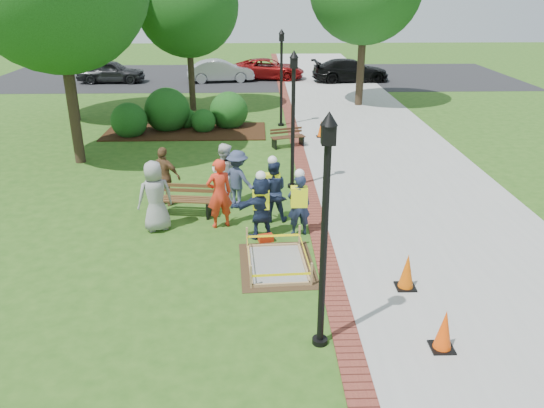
{
  "coord_description": "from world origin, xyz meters",
  "views": [
    {
      "loc": [
        0.16,
        -10.89,
        6.03
      ],
      "look_at": [
        0.5,
        1.2,
        1.0
      ],
      "focal_mm": 35.0,
      "sensor_mm": 36.0,
      "label": 1
    }
  ],
  "objects_px": {
    "lamp_near": "(325,219)",
    "wet_concrete_pad": "(277,256)",
    "cone_front": "(444,331)",
    "hivis_worker_b": "(299,202)",
    "hivis_worker_a": "(261,205)",
    "bench_near": "(185,206)",
    "hivis_worker_c": "(272,189)"
  },
  "relations": [
    {
      "from": "hivis_worker_b",
      "to": "hivis_worker_c",
      "type": "distance_m",
      "value": 1.12
    },
    {
      "from": "hivis_worker_c",
      "to": "hivis_worker_a",
      "type": "bearing_deg",
      "value": -107.23
    },
    {
      "from": "hivis_worker_a",
      "to": "hivis_worker_b",
      "type": "xyz_separation_m",
      "value": [
        0.97,
        0.11,
        0.0
      ]
    },
    {
      "from": "cone_front",
      "to": "hivis_worker_b",
      "type": "relative_size",
      "value": 0.45
    },
    {
      "from": "hivis_worker_b",
      "to": "lamp_near",
      "type": "bearing_deg",
      "value": -89.32
    },
    {
      "from": "hivis_worker_a",
      "to": "hivis_worker_b",
      "type": "height_order",
      "value": "hivis_worker_b"
    },
    {
      "from": "lamp_near",
      "to": "hivis_worker_a",
      "type": "height_order",
      "value": "lamp_near"
    },
    {
      "from": "hivis_worker_b",
      "to": "cone_front",
      "type": "bearing_deg",
      "value": -65.19
    },
    {
      "from": "lamp_near",
      "to": "wet_concrete_pad",
      "type": "bearing_deg",
      "value": 103.03
    },
    {
      "from": "wet_concrete_pad",
      "to": "lamp_near",
      "type": "height_order",
      "value": "lamp_near"
    },
    {
      "from": "bench_near",
      "to": "wet_concrete_pad",
      "type": "bearing_deg",
      "value": -50.12
    },
    {
      "from": "wet_concrete_pad",
      "to": "lamp_near",
      "type": "xyz_separation_m",
      "value": [
        0.67,
        -2.9,
        2.25
      ]
    },
    {
      "from": "cone_front",
      "to": "hivis_worker_c",
      "type": "bearing_deg",
      "value": 116.66
    },
    {
      "from": "wet_concrete_pad",
      "to": "bench_near",
      "type": "xyz_separation_m",
      "value": [
        -2.48,
        2.96,
        0.04
      ]
    },
    {
      "from": "cone_front",
      "to": "bench_near",
      "type": "bearing_deg",
      "value": 131.0
    },
    {
      "from": "hivis_worker_b",
      "to": "bench_near",
      "type": "bearing_deg",
      "value": 156.89
    },
    {
      "from": "hivis_worker_a",
      "to": "hivis_worker_b",
      "type": "bearing_deg",
      "value": 6.46
    },
    {
      "from": "hivis_worker_a",
      "to": "lamp_near",
      "type": "bearing_deg",
      "value": -77.01
    },
    {
      "from": "bench_near",
      "to": "hivis_worker_c",
      "type": "height_order",
      "value": "hivis_worker_c"
    },
    {
      "from": "wet_concrete_pad",
      "to": "hivis_worker_b",
      "type": "relative_size",
      "value": 1.34
    },
    {
      "from": "bench_near",
      "to": "hivis_worker_b",
      "type": "xyz_separation_m",
      "value": [
        3.09,
        -1.32,
        0.62
      ]
    },
    {
      "from": "bench_near",
      "to": "cone_front",
      "type": "xyz_separation_m",
      "value": [
        5.3,
        -6.1,
        0.12
      ]
    },
    {
      "from": "cone_front",
      "to": "hivis_worker_c",
      "type": "height_order",
      "value": "hivis_worker_c"
    },
    {
      "from": "wet_concrete_pad",
      "to": "hivis_worker_c",
      "type": "xyz_separation_m",
      "value": [
        -0.03,
        2.56,
        0.69
      ]
    },
    {
      "from": "cone_front",
      "to": "hivis_worker_c",
      "type": "relative_size",
      "value": 0.44
    },
    {
      "from": "cone_front",
      "to": "hivis_worker_b",
      "type": "distance_m",
      "value": 5.29
    },
    {
      "from": "cone_front",
      "to": "lamp_near",
      "type": "relative_size",
      "value": 0.19
    },
    {
      "from": "hivis_worker_b",
      "to": "hivis_worker_c",
      "type": "height_order",
      "value": "hivis_worker_c"
    },
    {
      "from": "hivis_worker_b",
      "to": "hivis_worker_c",
      "type": "bearing_deg",
      "value": 125.39
    },
    {
      "from": "bench_near",
      "to": "hivis_worker_b",
      "type": "bearing_deg",
      "value": -23.11
    },
    {
      "from": "wet_concrete_pad",
      "to": "bench_near",
      "type": "relative_size",
      "value": 1.46
    },
    {
      "from": "cone_front",
      "to": "hivis_worker_a",
      "type": "relative_size",
      "value": 0.45
    }
  ]
}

